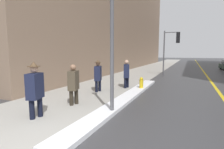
# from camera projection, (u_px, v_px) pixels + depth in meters

# --- Properties ---
(ground_plane) EXTENTS (160.00, 160.00, 0.00)m
(ground_plane) POSITION_uv_depth(u_px,v_px,m) (53.00, 145.00, 3.73)
(ground_plane) COLOR #38383A
(sidewalk_slab) EXTENTS (4.00, 80.00, 0.01)m
(sidewalk_slab) POSITION_uv_depth(u_px,v_px,m) (141.00, 72.00, 18.14)
(sidewalk_slab) COLOR #9E9B93
(sidewalk_slab) RESTS_ON ground
(road_centre_stripe) EXTENTS (0.16, 80.00, 0.00)m
(road_centre_stripe) POSITION_uv_depth(u_px,v_px,m) (206.00, 75.00, 15.71)
(road_centre_stripe) COLOR gold
(road_centre_stripe) RESTS_ON ground
(snow_bank_curb) EXTENTS (0.65, 9.34, 0.12)m
(snow_bank_curb) POSITION_uv_depth(u_px,v_px,m) (127.00, 97.00, 7.51)
(snow_bank_curb) COLOR white
(snow_bank_curb) RESTS_ON ground
(building_facade_left) EXTENTS (6.00, 36.00, 14.87)m
(building_facade_left) POSITION_uv_depth(u_px,v_px,m) (116.00, 13.00, 23.79)
(building_facade_left) COLOR #846B56
(building_facade_left) RESTS_ON ground
(lamp_post) EXTENTS (0.28, 0.28, 4.10)m
(lamp_post) POSITION_uv_depth(u_px,v_px,m) (112.00, 35.00, 5.33)
(lamp_post) COLOR #515156
(lamp_post) RESTS_ON ground
(traffic_light_near) EXTENTS (1.31, 0.38, 3.86)m
(traffic_light_near) POSITION_uv_depth(u_px,v_px,m) (172.00, 43.00, 14.83)
(traffic_light_near) COLOR #515156
(traffic_light_near) RESTS_ON ground
(pedestrian_nearside) EXTENTS (0.45, 0.59, 1.70)m
(pedestrian_nearside) POSITION_uv_depth(u_px,v_px,m) (35.00, 88.00, 5.15)
(pedestrian_nearside) COLOR black
(pedestrian_nearside) RESTS_ON ground
(pedestrian_in_glasses) EXTENTS (0.43, 0.73, 1.54)m
(pedestrian_in_glasses) POSITION_uv_depth(u_px,v_px,m) (74.00, 83.00, 6.53)
(pedestrian_in_glasses) COLOR #2A241B
(pedestrian_in_glasses) RESTS_ON ground
(pedestrian_in_fedora) EXTENTS (0.43, 0.74, 1.63)m
(pedestrian_in_fedora) POSITION_uv_depth(u_px,v_px,m) (98.00, 74.00, 8.78)
(pedestrian_in_fedora) COLOR black
(pedestrian_in_fedora) RESTS_ON ground
(pedestrian_with_shoulder_bag) EXTENTS (0.44, 0.75, 1.58)m
(pedestrian_with_shoulder_bag) POSITION_uv_depth(u_px,v_px,m) (127.00, 73.00, 9.77)
(pedestrian_with_shoulder_bag) COLOR black
(pedestrian_with_shoulder_bag) RESTS_ON ground
(fire_hydrant) EXTENTS (0.20, 0.20, 0.70)m
(fire_hydrant) POSITION_uv_depth(u_px,v_px,m) (141.00, 84.00, 9.19)
(fire_hydrant) COLOR gold
(fire_hydrant) RESTS_ON ground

